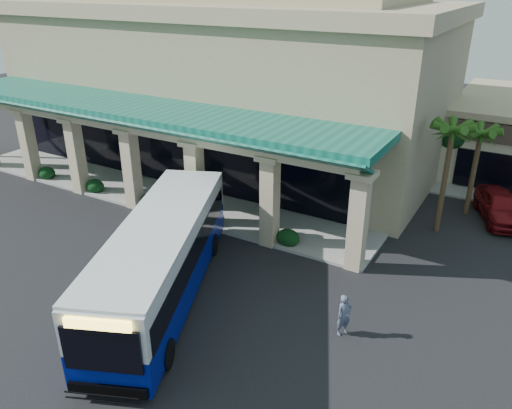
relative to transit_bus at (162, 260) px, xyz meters
The scene contains 9 objects.
ground 2.01m from the transit_bus, 83.00° to the left, with size 110.00×110.00×0.00m, color black.
main_building 19.14m from the transit_bus, 114.86° to the left, with size 30.80×14.80×11.35m, color tan, non-canonical shape.
arcade 11.14m from the transit_bus, 135.28° to the left, with size 30.00×6.20×5.70m, color #0E594B, non-canonical shape.
palm_0 14.86m from the transit_bus, 54.30° to the left, with size 2.40×2.40×6.60m, color #244F15, non-canonical shape.
palm_1 17.86m from the transit_bus, 57.32° to the left, with size 2.40×2.40×5.80m, color #244F15, non-canonical shape.
broadleaf_tree 21.41m from the transit_bus, 69.14° to the left, with size 2.60×2.60×4.81m, color black, non-canonical shape.
transit_bus is the anchor object (origin of this frame).
pedestrian 7.60m from the transit_bus, 11.15° to the left, with size 0.61×0.40×1.68m, color #4E5973.
car_silver 18.84m from the transit_bus, 53.21° to the left, with size 1.93×4.81×1.64m, color maroon.
Camera 1 is at (12.09, -14.32, 12.28)m, focal length 35.00 mm.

